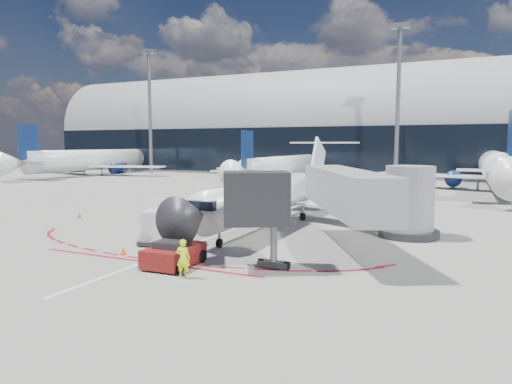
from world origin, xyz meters
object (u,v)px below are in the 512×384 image
at_px(pushback_tug, 174,254).
at_px(uld_container, 160,228).
at_px(regional_jet, 280,193).
at_px(ramp_worker, 183,259).

xyz_separation_m(pushback_tug, uld_container, (-3.65, 3.77, 0.46)).
bearing_deg(regional_jet, pushback_tug, -90.35).
distance_m(regional_jet, ramp_worker, 16.48).
relative_size(regional_jet, ramp_worker, 14.95).
bearing_deg(pushback_tug, ramp_worker, -46.54).
bearing_deg(ramp_worker, pushback_tug, -57.38).
distance_m(ramp_worker, uld_container, 7.55).
relative_size(regional_jet, pushback_tug, 5.27).
relative_size(ramp_worker, uld_container, 0.68).
bearing_deg(regional_jet, uld_container, -108.82).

